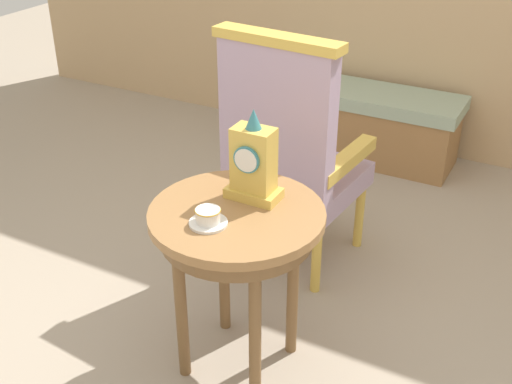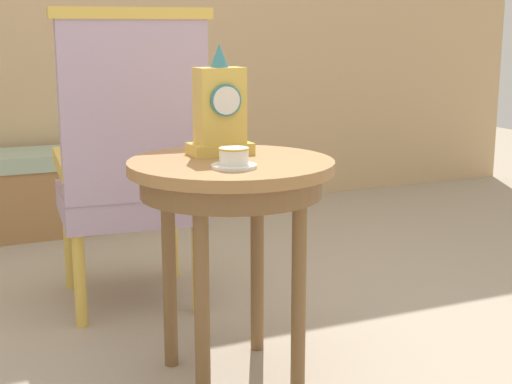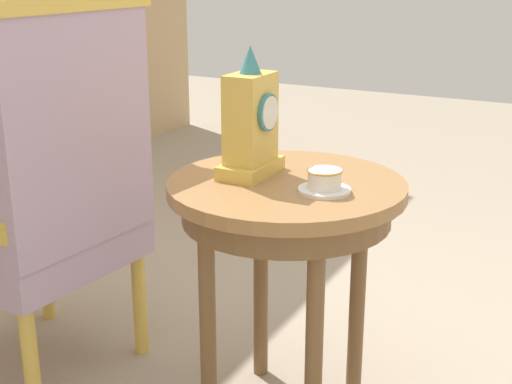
% 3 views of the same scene
% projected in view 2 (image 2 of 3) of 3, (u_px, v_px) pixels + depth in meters
% --- Properties ---
extents(ground_plane, '(10.00, 10.00, 0.00)m').
position_uv_depth(ground_plane, '(225.00, 372.00, 2.37)').
color(ground_plane, tan).
extents(side_table, '(0.61, 0.61, 0.69)m').
position_uv_depth(side_table, '(231.00, 190.00, 2.22)').
color(side_table, '#9E7042').
rests_on(side_table, ground).
extents(teacup_left, '(0.13, 0.13, 0.06)m').
position_uv_depth(teacup_left, '(234.00, 159.00, 2.07)').
color(teacup_left, white).
rests_on(teacup_left, side_table).
extents(mantel_clock, '(0.19, 0.11, 0.34)m').
position_uv_depth(mantel_clock, '(220.00, 111.00, 2.27)').
color(mantel_clock, gold).
rests_on(mantel_clock, side_table).
extents(armchair, '(0.59, 0.58, 1.14)m').
position_uv_depth(armchair, '(131.00, 159.00, 2.79)').
color(armchair, '#B299B7').
rests_on(armchair, ground).
extents(window_bench, '(1.20, 0.40, 0.44)m').
position_uv_depth(window_bench, '(54.00, 191.00, 3.98)').
color(window_bench, '#9EB299').
rests_on(window_bench, ground).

